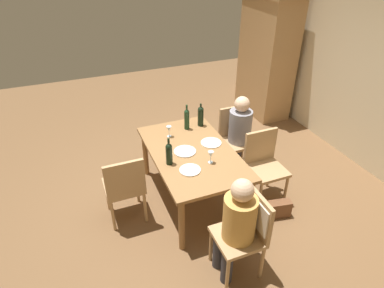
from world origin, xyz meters
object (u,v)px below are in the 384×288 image
object	(u,v)px
chair_right_end	(250,224)
wine_bottle_tall_green	(201,116)
dinner_plate_guest_right	(211,143)
chair_far_left	(236,134)
wine_bottle_short_olive	(169,153)
armoire_cabinet	(267,56)
chair_far_right	(264,161)
dining_table	(192,157)
dinner_plate_host	(185,151)
chair_near	(125,185)
person_woman_host	(241,130)
person_man_bearded	(237,223)
wine_bottle_dark_red	(187,119)
dinner_plate_guest_left	(190,170)
wine_glass_centre	(211,155)
handbag	(279,209)
wine_glass_near_left	(169,129)

from	to	relation	value
chair_right_end	wine_bottle_tall_green	world-z (taller)	wine_bottle_tall_green
dinner_plate_guest_right	wine_bottle_tall_green	bearing A→B (deg)	172.84
chair_far_left	wine_bottle_short_olive	distance (m)	1.38
armoire_cabinet	chair_far_right	distance (m)	2.63
dining_table	dinner_plate_host	xyz separation A→B (m)	(-0.02, -0.09, 0.09)
chair_near	chair_far_right	distance (m)	1.74
person_woman_host	person_man_bearded	world-z (taller)	person_man_bearded
dining_table	person_man_bearded	size ratio (longest dim) A/B	1.39
armoire_cabinet	wine_bottle_dark_red	world-z (taller)	armoire_cabinet
wine_bottle_dark_red	dinner_plate_guest_left	size ratio (longest dim) A/B	1.47
wine_glass_centre	dinner_plate_host	size ratio (longest dim) A/B	0.55
dinner_plate_guest_left	dinner_plate_guest_right	distance (m)	0.62
chair_far_left	dinner_plate_guest_right	distance (m)	0.72
chair_far_right	person_man_bearded	size ratio (longest dim) A/B	0.80
chair_near	dinner_plate_guest_left	bearing A→B (deg)	-21.01
wine_bottle_dark_red	dinner_plate_host	distance (m)	0.58
wine_bottle_tall_green	dinner_plate_guest_right	bearing A→B (deg)	-7.16
chair_right_end	chair_far_right	xyz separation A→B (m)	(-0.91, 0.74, -0.06)
chair_near	handbag	size ratio (longest dim) A/B	3.29
chair_right_end	dinner_plate_host	world-z (taller)	chair_right_end
dining_table	wine_glass_near_left	xyz separation A→B (m)	(-0.43, -0.15, 0.19)
chair_far_right	dinner_plate_guest_right	xyz separation A→B (m)	(-0.35, -0.58, 0.21)
person_man_bearded	chair_near	bearing A→B (deg)	37.38
wine_bottle_tall_green	dinner_plate_guest_right	xyz separation A→B (m)	(0.48, -0.06, -0.14)
wine_bottle_short_olive	dinner_plate_host	xyz separation A→B (m)	(-0.16, 0.25, -0.14)
wine_bottle_dark_red	dinner_plate_guest_left	xyz separation A→B (m)	(0.89, -0.31, -0.15)
chair_right_end	wine_bottle_dark_red	size ratio (longest dim) A/B	2.61
dining_table	chair_right_end	xyz separation A→B (m)	(1.18, 0.12, -0.06)
wine_bottle_short_olive	handbag	world-z (taller)	wine_bottle_short_olive
wine_bottle_short_olive	wine_glass_near_left	distance (m)	0.60
chair_right_end	wine_glass_near_left	bearing A→B (deg)	9.47
chair_right_end	dinner_plate_guest_left	xyz separation A→B (m)	(-0.83, -0.29, 0.15)
chair_near	dinner_plate_guest_right	xyz separation A→B (m)	(-0.16, 1.15, 0.21)
person_man_bearded	armoire_cabinet	bearing A→B (deg)	-36.21
dinner_plate_guest_left	dinner_plate_guest_right	size ratio (longest dim) A/B	0.93
wine_bottle_dark_red	wine_glass_centre	bearing A→B (deg)	-2.19
dinner_plate_guest_right	wine_bottle_short_olive	bearing A→B (deg)	-70.89
dinner_plate_guest_left	chair_far_right	bearing A→B (deg)	94.50
chair_far_left	wine_bottle_dark_red	world-z (taller)	wine_bottle_dark_red
armoire_cabinet	dining_table	world-z (taller)	armoire_cabinet
person_woman_host	dinner_plate_host	world-z (taller)	person_woman_host
wine_bottle_short_olive	wine_bottle_dark_red	bearing A→B (deg)	144.93
armoire_cabinet	chair_far_left	bearing A→B (deg)	-43.29
wine_bottle_short_olive	person_woman_host	bearing A→B (deg)	111.76
wine_bottle_dark_red	handbag	distance (m)	1.64
chair_right_end	dining_table	bearing A→B (deg)	5.98
chair_far_left	dinner_plate_host	world-z (taller)	chair_far_left
chair_far_left	dinner_plate_host	bearing A→B (deg)	24.55
chair_far_left	dinner_plate_guest_right	bearing A→B (deg)	33.13
dinner_plate_host	handbag	bearing A→B (deg)	52.57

